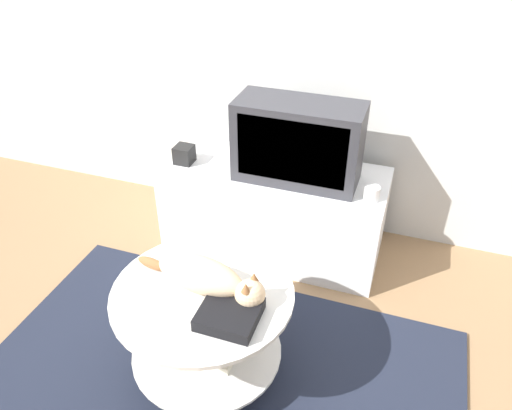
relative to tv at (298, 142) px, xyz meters
name	(u,v)px	position (x,y,z in m)	size (l,w,h in m)	color
ground_plane	(222,370)	(-0.06, -0.95, -0.71)	(12.00, 12.00, 0.00)	#93704C
wall_back	(311,6)	(-0.06, 0.38, 0.59)	(8.00, 0.05, 2.60)	silver
rug	(222,369)	(-0.06, -0.95, -0.70)	(2.09, 1.15, 0.02)	#1E2333
tv_stand	(275,210)	(-0.12, 0.01, -0.46)	(1.22, 0.56, 0.49)	white
tv	(298,142)	(0.00, 0.00, 0.00)	(0.66, 0.29, 0.43)	#333338
speaker	(184,154)	(-0.65, -0.04, -0.17)	(0.10, 0.10, 0.10)	black
mug	(372,194)	(0.42, -0.09, -0.18)	(0.08, 0.08, 0.08)	white
coffee_table	(205,323)	(-0.11, -0.98, -0.38)	(0.73, 0.73, 0.48)	#B2B2B7
dvd_box	(229,314)	(0.04, -1.08, -0.18)	(0.22, 0.20, 0.05)	black
cat	(207,277)	(-0.10, -0.96, -0.14)	(0.59, 0.21, 0.14)	beige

